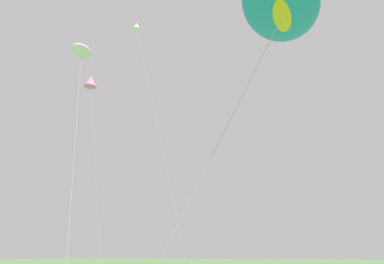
% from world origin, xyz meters
% --- Properties ---
extents(big_show_kite, '(12.51, 7.27, 12.65)m').
position_xyz_m(big_show_kite, '(4.47, 6.54, 12.11)').
color(big_show_kite, '#1E8CBF').
rests_on(big_show_kite, ground).
extents(small_kite_diamond_red, '(1.23, 2.53, 15.43)m').
position_xyz_m(small_kite_diamond_red, '(10.87, 23.51, 14.92)').
color(small_kite_diamond_red, pink).
rests_on(small_kite_diamond_red, ground).
extents(small_kite_streamer_purple, '(0.98, 5.02, 19.26)m').
position_xyz_m(small_kite_streamer_purple, '(11.31, 19.51, 18.71)').
color(small_kite_streamer_purple, white).
rests_on(small_kite_streamer_purple, ground).
extents(small_kite_delta_white, '(1.28, 1.46, 10.11)m').
position_xyz_m(small_kite_delta_white, '(0.53, 13.88, 9.82)').
color(small_kite_delta_white, white).
rests_on(small_kite_delta_white, ground).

